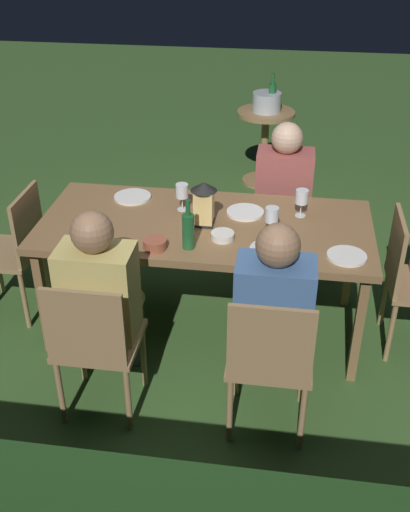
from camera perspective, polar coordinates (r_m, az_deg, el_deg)
The scene contains 22 objects.
ground_plane at distance 4.01m, azimuth -0.00°, elevation -6.47°, with size 16.00×16.00×0.00m, color #385B28.
dining_table at distance 3.62m, azimuth -0.00°, elevation 2.33°, with size 1.96×0.89×0.75m.
chair_side_right_b at distance 3.16m, azimuth -10.26°, elevation -7.87°, with size 0.42×0.40×0.87m.
person_in_mustard at distance 3.21m, azimuth -9.48°, elevation -3.60°, with size 0.38×0.47×1.15m.
chair_head_far at distance 4.07m, azimuth -17.37°, elevation 0.78°, with size 0.40×0.42×0.87m.
chair_side_right_a at distance 3.03m, azimuth 6.06°, elevation -9.47°, with size 0.42×0.40×0.87m.
person_in_blue at distance 3.09m, azimuth 6.41°, elevation -4.98°, with size 0.38×0.47×1.15m.
chair_side_left_a at distance 4.44m, azimuth 7.23°, elevation 4.65°, with size 0.42×0.40×0.87m.
person_in_rust at distance 4.19m, azimuth 7.27°, elevation 5.33°, with size 0.38×0.47×1.15m.
lantern_centerpiece at distance 3.53m, azimuth -0.11°, elevation 5.15°, with size 0.15×0.15×0.27m.
green_bottle_on_table at distance 3.30m, azimuth -1.57°, elevation 2.43°, with size 0.07×0.07×0.29m.
wine_glass_a at distance 3.71m, azimuth -2.16°, elevation 5.98°, with size 0.08×0.08×0.17m.
wine_glass_b at distance 3.44m, azimuth 6.26°, elevation 3.73°, with size 0.08×0.08×0.17m.
wine_glass_c at distance 3.68m, azimuth 9.02°, elevation 5.36°, with size 0.08×0.08×0.17m.
plate_a at distance 3.33m, azimuth 6.18°, elevation 0.58°, with size 0.23×0.23×0.01m, color silver.
plate_b at distance 3.34m, azimuth 13.10°, elevation -0.01°, with size 0.21×0.21×0.01m, color white.
plate_c at distance 3.72m, azimuth 3.78°, elevation 4.10°, with size 0.23×0.23×0.01m, color white.
plate_d at distance 3.93m, azimuth -6.78°, elevation 5.51°, with size 0.23×0.23×0.01m, color white.
bowl_olives at distance 3.34m, azimuth -4.70°, elevation 1.14°, with size 0.13×0.13×0.06m.
bowl_bread at distance 3.42m, azimuth 1.66°, elevation 1.92°, with size 0.13×0.13×0.04m.
side_table at distance 5.83m, azimuth 5.62°, elevation 11.10°, with size 0.53×0.53×0.70m.
ice_bucket at distance 5.72m, azimuth 5.81°, elevation 14.22°, with size 0.26×0.26×0.34m.
Camera 1 is at (-0.46, 3.14, 2.45)m, focal length 42.85 mm.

